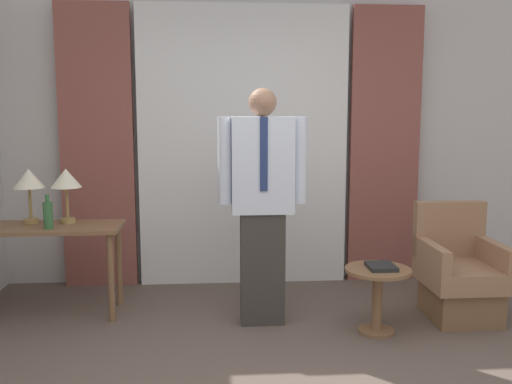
{
  "coord_description": "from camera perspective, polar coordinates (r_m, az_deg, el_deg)",
  "views": [
    {
      "loc": [
        -0.28,
        -2.73,
        1.63
      ],
      "look_at": [
        0.03,
        1.34,
        1.04
      ],
      "focal_mm": 40.0,
      "sensor_mm": 36.0,
      "label": 1
    }
  ],
  "objects": [
    {
      "name": "desk",
      "position": [
        4.82,
        -20.2,
        -4.57
      ],
      "size": [
        1.17,
        0.5,
        0.73
      ],
      "color": "brown",
      "rests_on": "ground_plane"
    },
    {
      "name": "book",
      "position": [
        4.28,
        12.41,
        -7.28
      ],
      "size": [
        0.19,
        0.23,
        0.03
      ],
      "color": "black",
      "rests_on": "side_table"
    },
    {
      "name": "side_table",
      "position": [
        4.32,
        12.06,
        -9.45
      ],
      "size": [
        0.48,
        0.48,
        0.49
      ],
      "color": "brown",
      "rests_on": "ground_plane"
    },
    {
      "name": "wall_back",
      "position": [
        5.43,
        -1.34,
        5.23
      ],
      "size": [
        10.0,
        0.06,
        2.7
      ],
      "color": "beige",
      "rests_on": "ground_plane"
    },
    {
      "name": "armchair",
      "position": [
        4.82,
        19.63,
        -7.96
      ],
      "size": [
        0.58,
        0.63,
        0.89
      ],
      "color": "brown",
      "rests_on": "ground_plane"
    },
    {
      "name": "curtain_sheer_center",
      "position": [
        5.3,
        -1.27,
        4.51
      ],
      "size": [
        1.93,
        0.06,
        2.58
      ],
      "color": "white",
      "rests_on": "ground_plane"
    },
    {
      "name": "table_lamp_left",
      "position": [
        4.88,
        -21.76,
        1.01
      ],
      "size": [
        0.24,
        0.24,
        0.44
      ],
      "color": "#9E7F47",
      "rests_on": "desk"
    },
    {
      "name": "table_lamp_right",
      "position": [
        4.81,
        -18.46,
        1.07
      ],
      "size": [
        0.24,
        0.24,
        0.44
      ],
      "color": "#9E7F47",
      "rests_on": "desk"
    },
    {
      "name": "curtain_drape_right",
      "position": [
        5.53,
        12.72,
        4.47
      ],
      "size": [
        0.66,
        0.06,
        2.58
      ],
      "color": "brown",
      "rests_on": "ground_plane"
    },
    {
      "name": "curtain_drape_left",
      "position": [
        5.4,
        -15.61,
        4.28
      ],
      "size": [
        0.66,
        0.06,
        2.58
      ],
      "color": "brown",
      "rests_on": "ground_plane"
    },
    {
      "name": "bottle_by_lamp",
      "position": [
        4.65,
        -20.08,
        -2.13
      ],
      "size": [
        0.07,
        0.07,
        0.27
      ],
      "color": "#336638",
      "rests_on": "desk"
    },
    {
      "name": "person",
      "position": [
        4.28,
        0.65,
        -0.62
      ],
      "size": [
        0.67,
        0.22,
        1.79
      ],
      "color": "#38332D",
      "rests_on": "ground_plane"
    }
  ]
}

